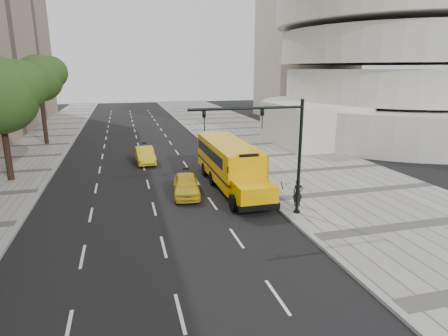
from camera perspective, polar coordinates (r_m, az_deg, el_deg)
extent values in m
plane|color=black|center=(27.11, -9.40, -2.30)|extent=(140.00, 140.00, 0.00)
cube|color=gray|center=(30.59, 13.54, -0.40)|extent=(12.00, 140.00, 0.15)
cube|color=gray|center=(28.26, 2.78, -1.24)|extent=(0.30, 140.00, 0.15)
cube|color=gray|center=(27.55, -26.20, -3.22)|extent=(0.30, 140.00, 0.15)
cylinder|color=silver|center=(51.68, 24.02, 6.99)|extent=(32.00, 32.00, 4.00)
cylinder|color=silver|center=(51.38, 24.50, 11.51)|extent=(26.00, 26.00, 3.60)
cylinder|color=silver|center=(51.41, 25.02, 16.17)|extent=(27.60, 27.60, 3.60)
cylinder|color=silver|center=(51.78, 25.55, 20.79)|extent=(29.20, 29.20, 3.60)
cube|color=beige|center=(67.80, 12.67, 22.61)|extent=(14.00, 12.00, 35.00)
cube|color=silver|center=(41.14, 13.26, 6.47)|extent=(8.00, 10.00, 4.40)
cylinder|color=black|center=(30.61, -30.26, 3.10)|extent=(0.44, 0.44, 5.46)
sphere|color=#234216|center=(30.17, -28.69, 10.88)|extent=(3.66, 3.66, 3.66)
cylinder|color=black|center=(44.26, -25.79, 7.14)|extent=(0.44, 0.44, 6.21)
sphere|color=#234216|center=(44.02, -26.36, 12.14)|extent=(4.75, 4.75, 4.75)
sphere|color=#234216|center=(44.10, -24.84, 13.09)|extent=(3.32, 3.32, 3.32)
sphere|color=#234216|center=(43.82, -27.64, 11.46)|extent=(3.09, 3.09, 3.09)
cube|color=#F3AD01|center=(26.16, 0.60, 1.31)|extent=(2.50, 9.00, 2.45)
cube|color=#F3AD01|center=(21.31, 4.61, -3.79)|extent=(2.20, 2.00, 1.10)
cube|color=black|center=(20.71, 5.40, -5.97)|extent=(2.38, 0.25, 0.35)
cube|color=black|center=(26.29, 0.59, 0.20)|extent=(2.52, 9.00, 0.12)
cube|color=black|center=(21.93, 3.74, -0.09)|extent=(2.05, 0.10, 0.90)
cube|color=black|center=(26.52, 0.31, 2.55)|extent=(2.52, 7.50, 0.70)
cube|color=#F3AD01|center=(21.73, 3.79, 1.94)|extent=(1.40, 0.12, 0.28)
ellipsoid|color=silver|center=(20.39, 10.01, -2.47)|extent=(0.32, 0.32, 0.14)
cylinder|color=black|center=(20.54, 9.12, -2.88)|extent=(0.36, 0.47, 0.58)
cylinder|color=black|center=(21.44, 1.45, -5.32)|extent=(0.30, 1.00, 1.00)
cylinder|color=black|center=(22.15, 7.08, -4.76)|extent=(0.30, 1.00, 1.00)
cylinder|color=black|center=(26.21, -1.79, -1.55)|extent=(0.30, 1.00, 1.00)
cylinder|color=black|center=(26.80, 2.92, -1.19)|extent=(0.30, 1.00, 1.00)
cylinder|color=black|center=(28.56, -2.95, -0.19)|extent=(0.30, 1.00, 1.00)
cylinder|color=black|center=(29.10, 1.40, 0.11)|extent=(0.30, 1.00, 1.00)
imported|color=yellow|center=(24.11, -5.76, -2.61)|extent=(2.14, 4.24, 1.39)
imported|color=yellow|center=(33.12, -11.96, 1.93)|extent=(1.66, 4.23, 1.37)
imported|color=black|center=(22.19, 11.19, -3.72)|extent=(0.66, 0.53, 1.56)
cylinder|color=black|center=(20.47, 11.42, 1.30)|extent=(0.18, 0.18, 6.40)
cylinder|color=black|center=(21.38, 11.00, -6.73)|extent=(0.36, 0.36, 0.25)
cylinder|color=black|center=(18.86, 3.56, 9.07)|extent=(6.00, 0.14, 0.14)
imported|color=black|center=(19.19, 5.81, 7.47)|extent=(0.16, 0.20, 1.00)
imported|color=black|center=(18.34, -3.05, 7.19)|extent=(0.16, 0.20, 1.00)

